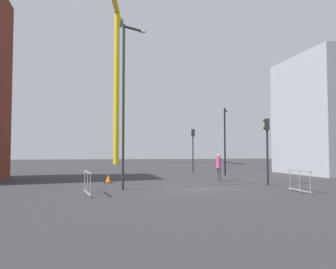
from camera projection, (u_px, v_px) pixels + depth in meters
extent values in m
plane|color=#333335|center=(197.00, 188.00, 19.07)|extent=(160.00, 160.00, 0.00)
cylinder|color=yellow|center=(117.00, 88.00, 57.36)|extent=(0.90, 0.90, 24.83)
cube|color=yellow|center=(116.00, 5.00, 55.30)|extent=(3.17, 15.42, 0.70)
cube|color=slate|center=(120.00, 23.00, 62.96)|extent=(1.47, 1.97, 1.10)
cylinder|color=#2D2D30|center=(123.00, 106.00, 18.52)|extent=(0.14, 0.14, 8.78)
cube|color=#2D2D30|center=(133.00, 29.00, 19.11)|extent=(1.12, 0.64, 0.10)
ellipsoid|color=silver|center=(142.00, 32.00, 19.50)|extent=(0.44, 0.24, 0.16)
cylinder|color=black|center=(225.00, 141.00, 29.91)|extent=(0.14, 0.14, 5.75)
cube|color=black|center=(226.00, 110.00, 30.76)|extent=(0.78, 1.36, 0.10)
ellipsoid|color=silver|center=(226.00, 111.00, 31.47)|extent=(0.44, 0.24, 0.16)
cylinder|color=#2D2D30|center=(193.00, 154.00, 33.70)|extent=(0.12, 0.12, 3.48)
cube|color=#2D2D30|center=(193.00, 133.00, 33.80)|extent=(0.30, 0.27, 0.70)
sphere|color=#390605|center=(195.00, 131.00, 33.83)|extent=(0.11, 0.11, 0.11)
sphere|color=#F2A514|center=(195.00, 133.00, 33.82)|extent=(0.11, 0.11, 0.11)
sphere|color=#07330F|center=(195.00, 135.00, 33.81)|extent=(0.11, 0.11, 0.11)
cylinder|color=#232326|center=(267.00, 158.00, 21.00)|extent=(0.12, 0.12, 3.28)
cube|color=#232326|center=(267.00, 124.00, 21.10)|extent=(0.36, 0.34, 0.70)
sphere|color=#390605|center=(264.00, 121.00, 21.15)|extent=(0.11, 0.11, 0.11)
sphere|color=#F2A514|center=(264.00, 125.00, 21.14)|extent=(0.11, 0.11, 0.11)
sphere|color=#07330F|center=(264.00, 128.00, 21.13)|extent=(0.11, 0.11, 0.11)
cylinder|color=#4C4C51|center=(220.00, 175.00, 23.59)|extent=(0.14, 0.14, 0.87)
cylinder|color=#4C4C51|center=(218.00, 175.00, 23.77)|extent=(0.14, 0.14, 0.87)
cylinder|color=#D14C8C|center=(219.00, 163.00, 23.72)|extent=(0.34, 0.34, 0.73)
sphere|color=tan|center=(219.00, 156.00, 23.74)|extent=(0.24, 0.24, 0.24)
cube|color=#9EA0A5|center=(88.00, 172.00, 16.09)|extent=(0.38, 2.33, 0.06)
cube|color=#9EA0A5|center=(87.00, 193.00, 16.05)|extent=(0.38, 2.33, 0.06)
cylinder|color=#9EA0A5|center=(90.00, 186.00, 15.08)|extent=(0.04, 0.04, 1.05)
cylinder|color=#9EA0A5|center=(87.00, 184.00, 16.07)|extent=(0.04, 0.04, 1.05)
cylinder|color=#9EA0A5|center=(85.00, 182.00, 17.06)|extent=(0.04, 0.04, 1.05)
cube|color=gray|center=(299.00, 171.00, 17.26)|extent=(0.17, 2.10, 0.06)
cube|color=gray|center=(300.00, 190.00, 17.21)|extent=(0.17, 2.10, 0.06)
cylinder|color=gray|center=(310.00, 183.00, 16.30)|extent=(0.04, 0.04, 1.05)
cylinder|color=gray|center=(300.00, 181.00, 17.23)|extent=(0.04, 0.04, 1.05)
cylinder|color=gray|center=(290.00, 180.00, 18.16)|extent=(0.04, 0.04, 1.05)
cube|color=black|center=(108.00, 182.00, 22.59)|extent=(0.53, 0.53, 0.03)
cone|color=orange|center=(108.00, 178.00, 22.60)|extent=(0.41, 0.41, 0.54)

